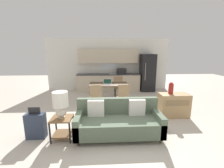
{
  "coord_description": "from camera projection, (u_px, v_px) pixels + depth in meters",
  "views": [
    {
      "loc": [
        -0.24,
        -3.4,
        1.99
      ],
      "look_at": [
        0.03,
        1.5,
        0.95
      ],
      "focal_mm": 24.0,
      "sensor_mm": 36.0,
      "label": 1
    }
  ],
  "objects": [
    {
      "name": "dining_chair_far_right",
      "position": [
        119.0,
        86.0,
        6.77
      ],
      "size": [
        0.45,
        0.45,
        0.92
      ],
      "rotation": [
        0.0,
        0.0,
        0.06
      ],
      "color": "#997A56",
      "rests_on": "ground_plane"
    },
    {
      "name": "side_table",
      "position": [
        62.0,
        125.0,
        3.47
      ],
      "size": [
        0.47,
        0.47,
        0.52
      ],
      "color": "brown",
      "rests_on": "ground_plane"
    },
    {
      "name": "dining_chair_near_right",
      "position": [
        123.0,
        95.0,
        5.29
      ],
      "size": [
        0.44,
        0.44,
        0.92
      ],
      "rotation": [
        0.0,
        0.0,
        3.2
      ],
      "color": "#997A56",
      "rests_on": "ground_plane"
    },
    {
      "name": "refrigerator",
      "position": [
        147.0,
        73.0,
        7.78
      ],
      "size": [
        0.7,
        0.76,
        1.91
      ],
      "color": "black",
      "rests_on": "ground_plane"
    },
    {
      "name": "kitchen_counter",
      "position": [
        109.0,
        75.0,
        7.8
      ],
      "size": [
        3.25,
        0.65,
        2.15
      ],
      "color": "beige",
      "rests_on": "ground_plane"
    },
    {
      "name": "dining_table",
      "position": [
        109.0,
        85.0,
        5.96
      ],
      "size": [
        1.51,
        0.85,
        0.77
      ],
      "color": "brown",
      "rests_on": "ground_plane"
    },
    {
      "name": "wall_back",
      "position": [
        108.0,
        65.0,
        7.99
      ],
      "size": [
        6.4,
        0.07,
        2.7
      ],
      "color": "silver",
      "rests_on": "ground_plane"
    },
    {
      "name": "credenza",
      "position": [
        174.0,
        105.0,
        4.7
      ],
      "size": [
        0.9,
        0.46,
        0.73
      ],
      "color": "tan",
      "rests_on": "ground_plane"
    },
    {
      "name": "dining_chair_near_left",
      "position": [
        96.0,
        96.0,
        5.2
      ],
      "size": [
        0.46,
        0.46,
        0.92
      ],
      "rotation": [
        0.0,
        0.0,
        3.24
      ],
      "color": "#997A56",
      "rests_on": "ground_plane"
    },
    {
      "name": "ground_plane",
      "position": [
        114.0,
        133.0,
        3.75
      ],
      "size": [
        20.0,
        20.0,
        0.0
      ],
      "primitive_type": "plane",
      "color": "beige"
    },
    {
      "name": "couch",
      "position": [
        118.0,
        121.0,
        3.63
      ],
      "size": [
        2.03,
        0.8,
        0.87
      ],
      "color": "#3D2D1E",
      "rests_on": "ground_plane"
    },
    {
      "name": "vase",
      "position": [
        171.0,
        89.0,
        4.61
      ],
      "size": [
        0.15,
        0.15,
        0.36
      ],
      "color": "maroon",
      "rests_on": "credenza"
    },
    {
      "name": "laptop",
      "position": [
        107.0,
        83.0,
        5.87
      ],
      "size": [
        0.33,
        0.27,
        0.2
      ],
      "rotation": [
        0.0,
        0.0,
        -0.05
      ],
      "color": "#B7BABC",
      "rests_on": "dining_table"
    },
    {
      "name": "suitcase",
      "position": [
        36.0,
        126.0,
        3.51
      ],
      "size": [
        0.43,
        0.22,
        0.76
      ],
      "color": "#2D384C",
      "rests_on": "ground_plane"
    },
    {
      "name": "table_lamp",
      "position": [
        60.0,
        103.0,
        3.38
      ],
      "size": [
        0.34,
        0.34,
        0.61
      ],
      "color": "silver",
      "rests_on": "side_table"
    }
  ]
}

